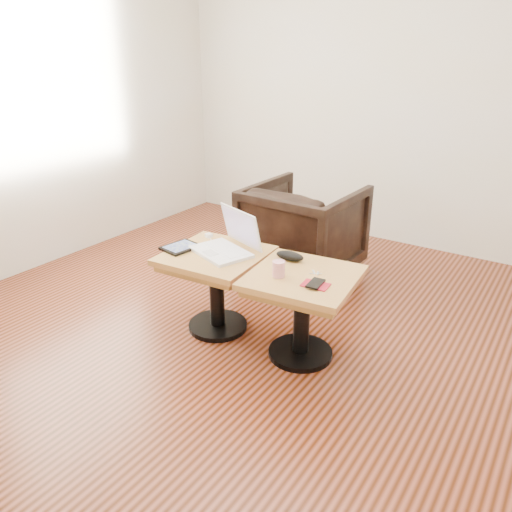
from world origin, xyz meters
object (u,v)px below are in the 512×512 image
Objects in this scene: side_table_left at (216,272)px; side_table_right at (303,296)px; striped_cup at (279,269)px; laptop at (227,244)px; armchair at (303,230)px.

side_table_left is 0.97× the size of side_table_right.
laptop is at bearing 163.76° from striped_cup.
side_table_left is 0.20m from laptop.
laptop reaches higher than armchair.
side_table_right is 0.80× the size of armchair.
side_table_right is at bearing 16.14° from laptop.
striped_cup is at bearing -143.38° from side_table_right.
striped_cup is 0.11× the size of armchair.
laptop is at bearing 169.93° from side_table_right.
striped_cup is at bearing 3.44° from laptop.
laptop is 4.96× the size of striped_cup.
laptop is (0.05, 0.06, 0.18)m from side_table_left.
side_table_right is 1.15m from armchair.
armchair is (-0.45, 1.11, -0.20)m from striped_cup.
side_table_right is at bearing 120.44° from armchair.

